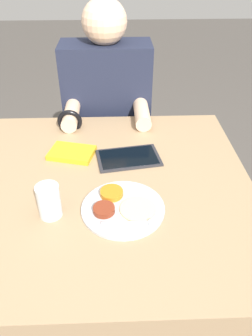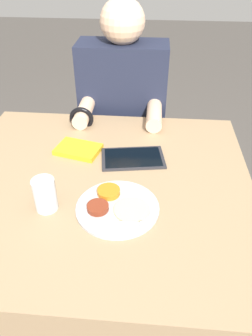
{
  "view_description": "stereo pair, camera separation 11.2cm",
  "coord_description": "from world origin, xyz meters",
  "px_view_note": "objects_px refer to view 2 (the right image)",
  "views": [
    {
      "loc": [
        0.06,
        -0.9,
        1.45
      ],
      "look_at": [
        0.1,
        0.01,
        0.78
      ],
      "focal_mm": 35.0,
      "sensor_mm": 36.0,
      "label": 1
    },
    {
      "loc": [
        0.18,
        -0.9,
        1.45
      ],
      "look_at": [
        0.1,
        0.01,
        0.78
      ],
      "focal_mm": 35.0,
      "sensor_mm": 36.0,
      "label": 2
    }
  ],
  "objects_px": {
    "tablet_device": "(133,158)",
    "person_diner": "(123,128)",
    "drinking_glass": "(45,195)",
    "thali_tray": "(116,207)",
    "red_notebook": "(78,150)"
  },
  "relations": [
    {
      "from": "tablet_device",
      "to": "person_diner",
      "type": "height_order",
      "value": "person_diner"
    },
    {
      "from": "red_notebook",
      "to": "tablet_device",
      "type": "bearing_deg",
      "value": -8.86
    },
    {
      "from": "tablet_device",
      "to": "person_diner",
      "type": "xyz_separation_m",
      "value": [
        -0.09,
        0.51,
        -0.16
      ]
    },
    {
      "from": "red_notebook",
      "to": "tablet_device",
      "type": "height_order",
      "value": "red_notebook"
    },
    {
      "from": "drinking_glass",
      "to": "thali_tray",
      "type": "bearing_deg",
      "value": 4.0
    },
    {
      "from": "red_notebook",
      "to": "person_diner",
      "type": "xyz_separation_m",
      "value": [
        0.14,
        0.47,
        -0.16
      ]
    },
    {
      "from": "person_diner",
      "to": "tablet_device",
      "type": "bearing_deg",
      "value": -80.15
    },
    {
      "from": "person_diner",
      "to": "drinking_glass",
      "type": "distance_m",
      "value": 0.85
    },
    {
      "from": "red_notebook",
      "to": "tablet_device",
      "type": "relative_size",
      "value": 0.75
    },
    {
      "from": "drinking_glass",
      "to": "red_notebook",
      "type": "bearing_deg",
      "value": 84.45
    },
    {
      "from": "red_notebook",
      "to": "drinking_glass",
      "type": "xyz_separation_m",
      "value": [
        -0.03,
        -0.33,
        0.05
      ]
    },
    {
      "from": "thali_tray",
      "to": "drinking_glass",
      "type": "distance_m",
      "value": 0.23
    },
    {
      "from": "tablet_device",
      "to": "drinking_glass",
      "type": "bearing_deg",
      "value": -130.56
    },
    {
      "from": "thali_tray",
      "to": "red_notebook",
      "type": "distance_m",
      "value": 0.37
    },
    {
      "from": "tablet_device",
      "to": "red_notebook",
      "type": "bearing_deg",
      "value": 171.14
    }
  ]
}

